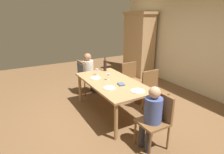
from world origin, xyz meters
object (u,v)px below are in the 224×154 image
Objects in this scene: armoire_cabinet at (139,44)px; handbag at (141,99)px; dinner_plate_guest_right at (109,88)px; chair_left_end at (84,73)px; dining_table at (112,85)px; wine_bottle_tall_green at (105,65)px; wine_glass_centre at (97,70)px; chair_right_end at (157,117)px; person_woman_host at (89,70)px; dinner_plate_host at (95,78)px; wine_glass_near_left at (108,75)px; chair_far_right at (153,88)px; dinner_plate_guest_left at (138,91)px; person_man_bearded at (152,114)px; chair_far_left at (131,78)px.

handbag is at bearing -34.82° from armoire_cabinet.
chair_left_end is at bearing 176.19° from dinner_plate_guest_right.
handbag is at bearing 94.96° from dining_table.
wine_glass_centre is at bearing -57.62° from wine_bottle_tall_green.
wine_glass_centre is (-1.90, -0.17, 0.32)m from chair_right_end.
dinner_plate_guest_right is at bearing -9.73° from wine_glass_centre.
person_woman_host is 3.18× the size of wine_bottle_tall_green.
person_woman_host is 4.86× the size of dinner_plate_host.
wine_glass_near_left is (-0.12, -0.03, 0.19)m from dining_table.
person_woman_host is 1.60m from handbag.
wine_glass_centre is at bearing -43.95° from chair_far_right.
wine_bottle_tall_green reaches higher than chair_far_right.
wine_glass_centre reaches higher than dinner_plate_guest_left.
person_man_bearded reaches higher than handbag.
dinner_plate_guest_right is at bearing -3.81° from chair_left_end.
dinner_plate_guest_left is at bearing 12.17° from wine_glass_near_left.
wine_bottle_tall_green reaches higher than chair_right_end.
dining_table is 12.69× the size of wine_glass_near_left.
armoire_cabinet is 7.84× the size of dinner_plate_guest_left.
chair_right_end is at bearing -6.22° from dinner_plate_guest_left.
chair_far_left is at bearing -41.79° from armoire_cabinet.
dining_table is 2.05× the size of chair_left_end.
wine_glass_near_left is 0.49m from dinner_plate_guest_right.
person_man_bearded reaches higher than wine_glass_centre.
person_woman_host is 0.64m from wine_bottle_tall_green.
dinner_plate_host is 1.30m from handbag.
dining_table is at bearing 7.97° from wine_glass_centre.
dinner_plate_host is (-0.70, -1.09, 0.22)m from chair_far_right.
person_man_bearded is 0.65m from dinner_plate_guest_left.
wine_bottle_tall_green reaches higher than chair_left_end.
chair_left_end is 1.00× the size of chair_right_end.
wine_glass_near_left is 1.16m from handbag.
wine_glass_centre is 0.54× the size of dinner_plate_guest_left.
person_woman_host is at bearing 177.57° from wine_glass_near_left.
chair_far_right is (2.38, -1.37, -0.56)m from armoire_cabinet.
dinner_plate_host and dinner_plate_guest_left have the same top height.
armoire_cabinet is at bearing 108.03° from person_woman_host.
handbag is (1.97, -1.37, -0.99)m from armoire_cabinet.
wine_glass_near_left is at bearing 4.68° from chair_left_end.
dinner_plate_guest_left is (1.49, -0.09, -0.15)m from wine_bottle_tall_green.
armoire_cabinet is 2.59m from handbag.
dining_table is 8.09× the size of dinner_plate_guest_right.
armoire_cabinet is 2.37× the size of chair_left_end.
wine_glass_centre is (0.20, -0.32, -0.05)m from wine_bottle_tall_green.
person_man_bearded is 1.04m from dinner_plate_guest_right.
dining_table is at bearing -21.28° from chair_far_right.
wine_glass_centre is at bearing 3.30° from chair_left_end.
wine_glass_centre is 0.90m from dinner_plate_guest_right.
wine_glass_centre is at bearing -169.65° from dinner_plate_guest_left.
chair_far_right is 1.12m from dinner_plate_guest_right.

